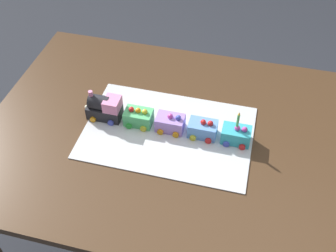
{
  "coord_description": "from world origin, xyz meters",
  "views": [
    {
      "loc": [
        0.2,
        -0.95,
        1.79
      ],
      "look_at": [
        -0.03,
        -0.01,
        0.77
      ],
      "focal_mm": 42.48,
      "sensor_mm": 36.0,
      "label": 1
    }
  ],
  "objects_px": {
    "dining_table": "(177,152)",
    "cake_locomotive": "(104,108)",
    "birthday_candle": "(238,119)",
    "cake_car_hopper_turquoise": "(236,135)",
    "cake_car_caboose_mint_green": "(139,117)",
    "cake_car_gondola_sky_blue": "(203,129)",
    "cake_car_tanker_lavender": "(170,123)"
  },
  "relations": [
    {
      "from": "cake_car_gondola_sky_blue",
      "to": "dining_table",
      "type": "bearing_deg",
      "value": -172.04
    },
    {
      "from": "cake_car_caboose_mint_green",
      "to": "cake_car_tanker_lavender",
      "type": "bearing_deg",
      "value": -0.0
    },
    {
      "from": "cake_car_hopper_turquoise",
      "to": "birthday_candle",
      "type": "distance_m",
      "value": 0.08
    },
    {
      "from": "cake_car_tanker_lavender",
      "to": "birthday_candle",
      "type": "distance_m",
      "value": 0.24
    },
    {
      "from": "cake_car_gondola_sky_blue",
      "to": "birthday_candle",
      "type": "relative_size",
      "value": 1.52
    },
    {
      "from": "cake_locomotive",
      "to": "cake_car_tanker_lavender",
      "type": "bearing_deg",
      "value": 0.0
    },
    {
      "from": "cake_car_tanker_lavender",
      "to": "birthday_candle",
      "type": "bearing_deg",
      "value": -0.0
    },
    {
      "from": "dining_table",
      "to": "cake_car_hopper_turquoise",
      "type": "xyz_separation_m",
      "value": [
        0.21,
        0.01,
        0.14
      ]
    },
    {
      "from": "cake_locomotive",
      "to": "birthday_candle",
      "type": "relative_size",
      "value": 2.12
    },
    {
      "from": "cake_car_caboose_mint_green",
      "to": "cake_car_hopper_turquoise",
      "type": "xyz_separation_m",
      "value": [
        0.35,
        -0.0,
        -0.0
      ]
    },
    {
      "from": "cake_car_tanker_lavender",
      "to": "birthday_candle",
      "type": "relative_size",
      "value": 1.52
    },
    {
      "from": "cake_car_tanker_lavender",
      "to": "birthday_candle",
      "type": "xyz_separation_m",
      "value": [
        0.23,
        -0.0,
        0.08
      ]
    },
    {
      "from": "cake_car_gondola_sky_blue",
      "to": "birthday_candle",
      "type": "bearing_deg",
      "value": -0.0
    },
    {
      "from": "cake_locomotive",
      "to": "cake_car_tanker_lavender",
      "type": "distance_m",
      "value": 0.25
    },
    {
      "from": "birthday_candle",
      "to": "cake_car_caboose_mint_green",
      "type": "bearing_deg",
      "value": 180.0
    },
    {
      "from": "cake_locomotive",
      "to": "dining_table",
      "type": "bearing_deg",
      "value": -2.6
    },
    {
      "from": "cake_car_caboose_mint_green",
      "to": "cake_car_hopper_turquoise",
      "type": "bearing_deg",
      "value": -0.0
    },
    {
      "from": "dining_table",
      "to": "cake_locomotive",
      "type": "xyz_separation_m",
      "value": [
        -0.28,
        0.01,
        0.16
      ]
    },
    {
      "from": "cake_car_caboose_mint_green",
      "to": "cake_car_gondola_sky_blue",
      "type": "distance_m",
      "value": 0.24
    },
    {
      "from": "dining_table",
      "to": "cake_car_hopper_turquoise",
      "type": "bearing_deg",
      "value": 3.45
    },
    {
      "from": "cake_car_caboose_mint_green",
      "to": "birthday_candle",
      "type": "distance_m",
      "value": 0.36
    },
    {
      "from": "cake_car_hopper_turquoise",
      "to": "birthday_candle",
      "type": "relative_size",
      "value": 1.52
    },
    {
      "from": "cake_car_caboose_mint_green",
      "to": "birthday_candle",
      "type": "height_order",
      "value": "birthday_candle"
    },
    {
      "from": "cake_car_tanker_lavender",
      "to": "cake_car_gondola_sky_blue",
      "type": "height_order",
      "value": "same"
    },
    {
      "from": "cake_car_gondola_sky_blue",
      "to": "cake_car_hopper_turquoise",
      "type": "xyz_separation_m",
      "value": [
        0.12,
        0.0,
        0.0
      ]
    },
    {
      "from": "cake_car_tanker_lavender",
      "to": "cake_car_gondola_sky_blue",
      "type": "bearing_deg",
      "value": 0.0
    },
    {
      "from": "dining_table",
      "to": "cake_car_gondola_sky_blue",
      "type": "bearing_deg",
      "value": 7.96
    },
    {
      "from": "cake_locomotive",
      "to": "birthday_candle",
      "type": "bearing_deg",
      "value": 0.0
    },
    {
      "from": "birthday_candle",
      "to": "cake_car_tanker_lavender",
      "type": "bearing_deg",
      "value": 180.0
    },
    {
      "from": "cake_car_hopper_turquoise",
      "to": "cake_car_caboose_mint_green",
      "type": "bearing_deg",
      "value": 180.0
    },
    {
      "from": "cake_locomotive",
      "to": "cake_car_hopper_turquoise",
      "type": "distance_m",
      "value": 0.48
    },
    {
      "from": "cake_car_caboose_mint_green",
      "to": "dining_table",
      "type": "bearing_deg",
      "value": -4.88
    }
  ]
}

